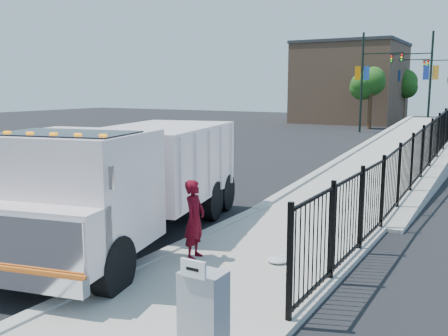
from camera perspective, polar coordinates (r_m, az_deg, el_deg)
The scene contains 16 objects.
ground at distance 11.32m, azimuth -5.51°, elevation -9.59°, with size 120.00×120.00×0.00m, color black.
sidewalk at distance 8.74m, azimuth -2.83°, elevation -14.95°, with size 3.55×12.00×0.12m, color #9E998E.
curb at distance 9.84m, azimuth -12.48°, elevation -12.21°, with size 0.30×12.00×0.16m, color #ADAAA3.
ramp at distance 25.29m, azimuth 20.42°, elevation 0.33°, with size 3.95×24.00×1.70m, color #9E998E.
iron_fence at distance 21.04m, azimuth 22.47°, elevation 1.01°, with size 0.10×28.00×1.80m, color black.
truck at distance 11.78m, azimuth -10.71°, elevation -0.91°, with size 4.45×8.70×2.85m.
worker at distance 10.35m, azimuth -3.38°, elevation -5.89°, with size 0.60×0.39×1.65m, color #560511.
utility_cabinet at distance 6.58m, azimuth -2.36°, elevation -16.86°, with size 0.55×0.40×1.25m, color gray.
arrow_sign at distance 6.12m, azimuth -3.53°, elevation -11.43°, with size 0.35×0.04×0.22m, color white.
debris at distance 10.36m, azimuth 6.16°, elevation -10.37°, with size 0.44×0.44×0.11m, color silver.
light_pole_0 at distance 42.46m, azimuth 15.88°, elevation 9.82°, with size 3.77×0.22×8.00m.
light_pole_1 at distance 43.11m, azimuth 22.12°, elevation 9.48°, with size 3.78×0.22×8.00m.
light_pole_2 at distance 52.85m, azimuth 19.20°, elevation 9.47°, with size 3.77×0.22×8.00m.
tree_0 at distance 46.02m, azimuth 16.45°, elevation 9.18°, with size 2.51×2.51×5.25m.
tree_2 at distance 56.57m, azimuth 19.91°, elevation 8.95°, with size 2.65×2.65×5.32m.
building at distance 54.85m, azimuth 14.24°, elevation 9.28°, with size 10.00×10.00×8.00m, color #8C664C.
Camera 1 is at (6.30, -8.67, 3.63)m, focal length 40.00 mm.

